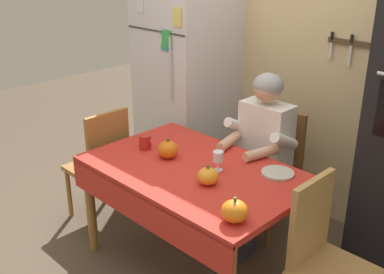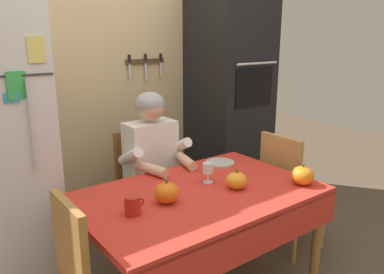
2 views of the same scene
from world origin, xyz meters
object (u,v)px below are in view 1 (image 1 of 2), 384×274
pumpkin_large (235,211)px  serving_tray (278,173)px  chair_right_side (324,255)px  seated_person (259,145)px  refrigerator (187,86)px  chair_left_side (102,162)px  chair_behind_person (273,166)px  pumpkin_small (208,176)px  dining_table (192,181)px  wine_glass (218,158)px  coffee_mug (145,142)px  pumpkin_medium (168,149)px

pumpkin_large → serving_tray: bearing=104.4°
chair_right_side → serving_tray: bearing=154.7°
seated_person → serving_tray: seated_person is taller
refrigerator → pumpkin_large: size_ratio=12.73×
seated_person → pumpkin_large: seated_person is taller
serving_tray → pumpkin_large: bearing=-75.6°
chair_left_side → chair_behind_person: bearing=41.8°
pumpkin_small → serving_tray: (0.22, 0.40, -0.04)m
dining_table → serving_tray: bearing=36.9°
chair_left_side → pumpkin_small: size_ratio=7.31×
wine_glass → pumpkin_small: 0.19m
chair_behind_person → coffee_mug: (-0.51, -0.80, 0.28)m
seated_person → pumpkin_large: (0.51, -0.87, 0.06)m
chair_left_side → pumpkin_medium: size_ratio=6.78×
chair_behind_person → pumpkin_large: size_ratio=6.58×
dining_table → pumpkin_large: 0.65m
chair_behind_person → serving_tray: size_ratio=4.62×
coffee_mug → pumpkin_small: pumpkin_small is taller
pumpkin_medium → pumpkin_small: pumpkin_medium is taller
pumpkin_medium → serving_tray: bearing=25.3°
dining_table → chair_left_side: size_ratio=1.51×
chair_behind_person → pumpkin_medium: (-0.30, -0.79, 0.29)m
dining_table → seated_person: (0.07, 0.60, 0.08)m
chair_right_side → pumpkin_medium: bearing=-175.8°
coffee_mug → pumpkin_large: (1.02, -0.26, 0.01)m
chair_behind_person → seated_person: 0.29m
pumpkin_medium → pumpkin_small: bearing=-10.9°
seated_person → serving_tray: size_ratio=6.19×
refrigerator → seated_person: bearing=-15.4°
pumpkin_medium → serving_tray: (0.66, 0.31, -0.05)m
chair_right_side → serving_tray: 0.58m
wine_glass → serving_tray: (0.29, 0.22, -0.08)m
chair_right_side → dining_table: bearing=-174.2°
dining_table → serving_tray: size_ratio=6.96×
wine_glass → pumpkin_small: wine_glass is taller
pumpkin_small → serving_tray: size_ratio=0.63×
dining_table → coffee_mug: bearing=-179.0°
chair_behind_person → wine_glass: 0.77m
chair_behind_person → seated_person: bearing=-90.0°
refrigerator → pumpkin_medium: size_ratio=13.11×
dining_table → serving_tray: (0.42, 0.32, 0.09)m
chair_right_side → coffee_mug: size_ratio=8.48×
coffee_mug → pumpkin_large: 1.06m
coffee_mug → pumpkin_small: 0.66m
seated_person → chair_left_side: seated_person is taller
coffee_mug → pumpkin_medium: size_ratio=0.80×
seated_person → chair_behind_person: bearing=90.0°
refrigerator → pumpkin_large: (1.52, -1.15, -0.10)m
dining_table → serving_tray: serving_tray is taller
refrigerator → serving_tray: size_ratio=8.95×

